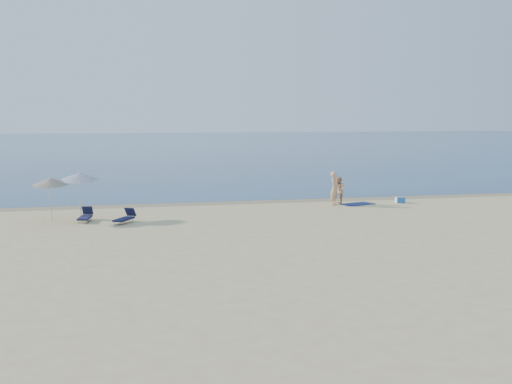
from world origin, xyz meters
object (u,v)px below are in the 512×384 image
person_left (335,188)px  person_right (339,190)px  umbrella_near (79,176)px  blue_cooler (401,200)px

person_left → person_right: person_left is taller
person_right → person_left: bearing=-25.9°
person_left → umbrella_near: size_ratio=0.79×
person_left → umbrella_near: (-13.75, -1.89, 1.14)m
person_left → blue_cooler: size_ratio=4.15×
blue_cooler → umbrella_near: size_ratio=0.19×
person_right → umbrella_near: 14.41m
person_left → umbrella_near: 13.93m
person_right → blue_cooler: size_ratio=3.40×
person_left → umbrella_near: umbrella_near is taller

